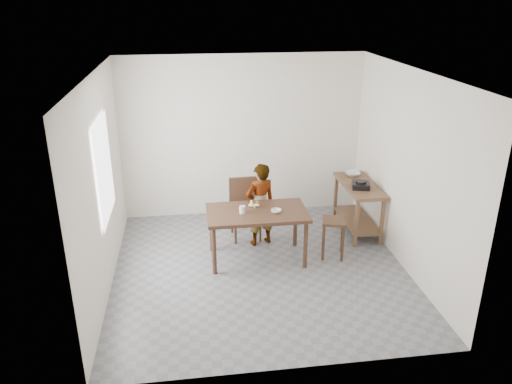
{
  "coord_description": "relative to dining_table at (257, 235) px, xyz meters",
  "views": [
    {
      "loc": [
        -0.89,
        -5.98,
        3.6
      ],
      "look_at": [
        0.0,
        0.4,
        1.0
      ],
      "focal_mm": 35.0,
      "sensor_mm": 36.0,
      "label": 1
    }
  ],
  "objects": [
    {
      "name": "serving_bowl",
      "position": [
        1.73,
        1.08,
        0.46
      ],
      "size": [
        0.25,
        0.25,
        0.06
      ],
      "primitive_type": "imported",
      "rotation": [
        0.0,
        0.0,
        -0.04
      ],
      "color": "silver",
      "rests_on": "prep_counter"
    },
    {
      "name": "wall_back",
      "position": [
        0.0,
        1.72,
        0.98
      ],
      "size": [
        4.0,
        0.04,
        2.7
      ],
      "primitive_type": "cube",
      "color": "white",
      "rests_on": "ground"
    },
    {
      "name": "glass_tumbler",
      "position": [
        -0.21,
        -0.03,
        0.43
      ],
      "size": [
        0.09,
        0.09,
        0.1
      ],
      "primitive_type": "cylinder",
      "rotation": [
        0.0,
        0.0,
        0.15
      ],
      "color": "silver",
      "rests_on": "dining_table"
    },
    {
      "name": "dining_table",
      "position": [
        0.0,
        0.0,
        0.0
      ],
      "size": [
        1.4,
        0.8,
        0.75
      ],
      "primitive_type": null,
      "color": "#432A1B",
      "rests_on": "floor"
    },
    {
      "name": "gas_burner",
      "position": [
        1.68,
        0.54,
        0.47
      ],
      "size": [
        0.32,
        0.32,
        0.09
      ],
      "primitive_type": "cube",
      "rotation": [
        0.0,
        0.0,
        -0.27
      ],
      "color": "black",
      "rests_on": "prep_counter"
    },
    {
      "name": "ceiling",
      "position": [
        0.0,
        -0.3,
        2.35
      ],
      "size": [
        4.0,
        4.0,
        0.04
      ],
      "primitive_type": "cube",
      "color": "white",
      "rests_on": "wall_back"
    },
    {
      "name": "window_pane",
      "position": [
        -1.97,
        -0.1,
        1.12
      ],
      "size": [
        0.02,
        1.1,
        1.3
      ],
      "primitive_type": "cube",
      "color": "white",
      "rests_on": "wall_left"
    },
    {
      "name": "child",
      "position": [
        0.12,
        0.47,
        0.27
      ],
      "size": [
        0.55,
        0.45,
        1.29
      ],
      "primitive_type": "imported",
      "rotation": [
        0.0,
        0.0,
        3.48
      ],
      "color": "white",
      "rests_on": "floor"
    },
    {
      "name": "floor",
      "position": [
        0.0,
        -0.3,
        -0.4
      ],
      "size": [
        4.0,
        4.0,
        0.04
      ],
      "primitive_type": "cube",
      "color": "slate",
      "rests_on": "ground"
    },
    {
      "name": "wall_right",
      "position": [
        2.02,
        -0.3,
        0.98
      ],
      "size": [
        0.04,
        4.0,
        2.7
      ],
      "primitive_type": "cube",
      "color": "white",
      "rests_on": "ground"
    },
    {
      "name": "stool",
      "position": [
        1.1,
        -0.07,
        -0.08
      ],
      "size": [
        0.4,
        0.4,
        0.58
      ],
      "primitive_type": null,
      "rotation": [
        0.0,
        0.0,
        -0.27
      ],
      "color": "#432A1B",
      "rests_on": "floor"
    },
    {
      "name": "banana",
      "position": [
        -0.02,
        0.16,
        0.41
      ],
      "size": [
        0.19,
        0.16,
        0.06
      ],
      "primitive_type": null,
      "rotation": [
        0.0,
        0.0,
        -0.24
      ],
      "color": "#D3BB4F",
      "rests_on": "dining_table"
    },
    {
      "name": "wall_front",
      "position": [
        0.0,
        -2.32,
        0.98
      ],
      "size": [
        4.0,
        0.04,
        2.7
      ],
      "primitive_type": "cube",
      "color": "white",
      "rests_on": "ground"
    },
    {
      "name": "prep_counter",
      "position": [
        1.72,
        0.7,
        0.03
      ],
      "size": [
        0.5,
        1.2,
        0.8
      ],
      "primitive_type": null,
      "color": "brown",
      "rests_on": "floor"
    },
    {
      "name": "wall_left",
      "position": [
        -2.02,
        -0.3,
        0.98
      ],
      "size": [
        0.04,
        4.0,
        2.7
      ],
      "primitive_type": "cube",
      "color": "white",
      "rests_on": "ground"
    },
    {
      "name": "dining_chair",
      "position": [
        -0.08,
        0.71,
        0.09
      ],
      "size": [
        0.47,
        0.47,
        0.93
      ],
      "primitive_type": null,
      "rotation": [
        0.0,
        0.0,
        0.05
      ],
      "color": "#432A1B",
      "rests_on": "floor"
    },
    {
      "name": "small_bowl",
      "position": [
        0.26,
        -0.08,
        0.4
      ],
      "size": [
        0.16,
        0.16,
        0.05
      ],
      "primitive_type": "imported",
      "rotation": [
        0.0,
        0.0,
        -0.11
      ],
      "color": "silver",
      "rests_on": "dining_table"
    }
  ]
}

